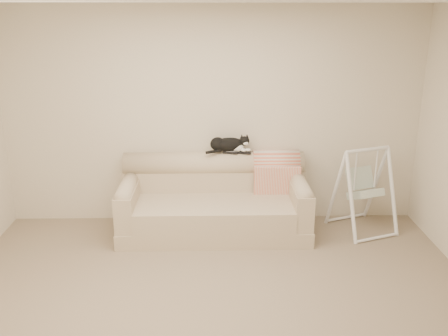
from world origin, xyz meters
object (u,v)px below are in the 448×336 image
sofa (214,203)px  tuxedo_cat (229,144)px  remote_a (230,152)px  baby_swing (364,189)px  remote_b (244,152)px

sofa → tuxedo_cat: bearing=54.0°
remote_a → baby_swing: baby_swing is taller
remote_b → baby_swing: 1.48m
remote_b → baby_swing: size_ratio=0.17×
baby_swing → tuxedo_cat: bearing=171.1°
baby_swing → remote_a: bearing=171.8°
remote_b → baby_swing: (1.40, -0.22, -0.40)m
tuxedo_cat → baby_swing: (1.59, -0.25, -0.49)m
remote_a → sofa: bearing=-132.0°
sofa → tuxedo_cat: (0.18, 0.24, 0.65)m
baby_swing → sofa: bearing=179.8°
remote_b → baby_swing: baby_swing is taller
tuxedo_cat → remote_a: bearing=-47.7°
remote_a → remote_b: (0.16, -0.01, -0.00)m
sofa → baby_swing: baby_swing is taller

